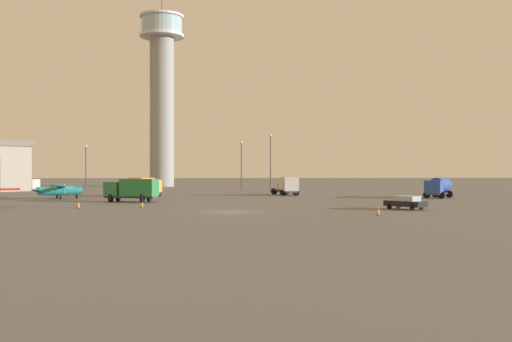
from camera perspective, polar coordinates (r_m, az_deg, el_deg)
The scene contains 14 objects.
ground_plane at distance 53.63m, azimuth -2.66°, elevation -4.14°, with size 400.00×400.00×0.00m, color #60605E.
control_tower at distance 134.42m, azimuth -9.44°, elevation 8.38°, with size 10.15×10.15×43.58m.
airplane_teal at distance 81.24m, azimuth -19.15°, elevation -1.78°, with size 6.93×8.63×2.72m.
truck_flatbed_silver at distance 86.96m, azimuth 3.15°, elevation -1.58°, with size 4.08×7.43×2.83m.
truck_box_orange at distance 85.10m, azimuth -11.19°, elevation -1.48°, with size 5.49×5.75×2.76m.
truck_fuel_tanker_blue at distance 83.58m, azimuth 17.89°, elevation -1.50°, with size 5.17×5.85×2.85m.
truck_box_green at distance 71.26m, azimuth -12.32°, elevation -1.78°, with size 6.74×4.07×2.84m.
car_black at distance 58.69m, azimuth 14.82°, elevation -3.05°, with size 3.90×4.24×1.37m.
light_post_west at distance 107.00m, azimuth -1.48°, elevation 0.97°, with size 0.44×0.44×9.30m.
light_post_east at distance 100.98m, azimuth 1.48°, elevation 1.30°, with size 0.44×0.44×10.26m.
light_post_north at distance 111.93m, azimuth -16.73°, elevation 0.75°, with size 0.44×0.44×8.65m.
traffic_cone_near_left at distance 61.52m, azimuth -17.43°, elevation -3.28°, with size 0.36×0.36×0.67m.
traffic_cone_near_right at distance 50.91m, azimuth 12.19°, elevation -4.00°, with size 0.36×0.36×0.67m.
traffic_cone_mid_apron at distance 60.56m, azimuth -11.39°, elevation -3.34°, with size 0.36×0.36×0.65m.
Camera 1 is at (0.45, -53.47, 4.06)m, focal length 39.79 mm.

